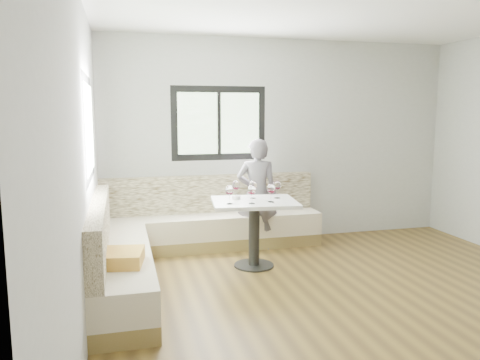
% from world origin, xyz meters
% --- Properties ---
extents(room, '(5.01, 5.01, 2.81)m').
position_xyz_m(room, '(-0.08, 0.08, 1.41)').
color(room, brown).
rests_on(room, ground).
extents(banquette, '(2.90, 2.80, 0.95)m').
position_xyz_m(banquette, '(-1.59, 1.62, 0.33)').
color(banquette, olive).
rests_on(banquette, ground).
extents(table, '(1.04, 0.86, 0.79)m').
position_xyz_m(table, '(-0.73, 1.36, 0.59)').
color(table, black).
rests_on(table, ground).
extents(person, '(0.61, 0.48, 1.47)m').
position_xyz_m(person, '(-0.48, 2.06, 0.73)').
color(person, '#5D575E').
rests_on(person, ground).
extents(olive_ramekin, '(0.10, 0.10, 0.04)m').
position_xyz_m(olive_ramekin, '(-0.91, 1.50, 0.81)').
color(olive_ramekin, white).
rests_on(olive_ramekin, table).
extents(wine_glass_a, '(0.09, 0.09, 0.21)m').
position_xyz_m(wine_glass_a, '(-1.05, 1.23, 0.94)').
color(wine_glass_a, white).
rests_on(wine_glass_a, table).
extents(wine_glass_b, '(0.09, 0.09, 0.21)m').
position_xyz_m(wine_glass_b, '(-0.81, 1.18, 0.94)').
color(wine_glass_b, white).
rests_on(wine_glass_b, table).
extents(wine_glass_c, '(0.09, 0.09, 0.21)m').
position_xyz_m(wine_glass_c, '(-0.57, 1.22, 0.94)').
color(wine_glass_c, white).
rests_on(wine_glass_c, table).
extents(wine_glass_d, '(0.09, 0.09, 0.21)m').
position_xyz_m(wine_glass_d, '(-0.70, 1.49, 0.94)').
color(wine_glass_d, white).
rests_on(wine_glass_d, table).
extents(wine_glass_e, '(0.09, 0.09, 0.21)m').
position_xyz_m(wine_glass_e, '(-0.42, 1.43, 0.94)').
color(wine_glass_e, white).
rests_on(wine_glass_e, table).
extents(wine_glass_f, '(0.09, 0.09, 0.21)m').
position_xyz_m(wine_glass_f, '(-0.90, 1.55, 0.94)').
color(wine_glass_f, white).
rests_on(wine_glass_f, table).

